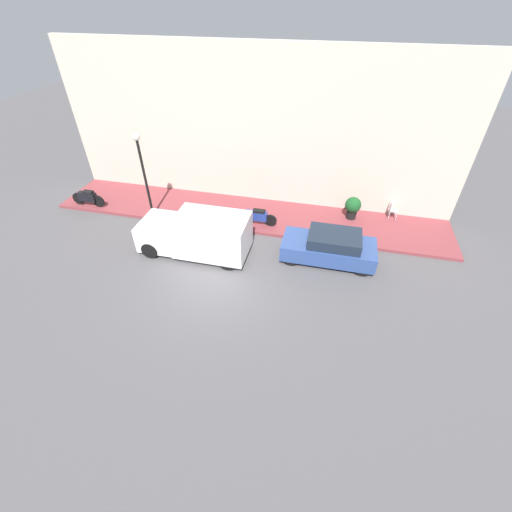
{
  "coord_description": "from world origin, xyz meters",
  "views": [
    {
      "loc": [
        -9.44,
        -3.9,
        9.38
      ],
      "look_at": [
        1.26,
        -1.37,
        0.6
      ],
      "focal_mm": 24.0,
      "sensor_mm": 36.0,
      "label": 1
    }
  ],
  "objects_px": {
    "potted_plant": "(353,207)",
    "cafe_chair": "(392,209)",
    "delivery_van": "(196,234)",
    "streetlamp": "(142,162)",
    "motorcycle_black": "(88,198)",
    "parked_car": "(330,247)",
    "motorcycle_blue": "(256,216)"
  },
  "relations": [
    {
      "from": "motorcycle_black",
      "to": "motorcycle_blue",
      "type": "xyz_separation_m",
      "value": [
        0.3,
        -9.01,
        -0.03
      ]
    },
    {
      "from": "delivery_van",
      "to": "streetlamp",
      "type": "xyz_separation_m",
      "value": [
        2.15,
        3.26,
        2.03
      ]
    },
    {
      "from": "delivery_van",
      "to": "streetlamp",
      "type": "height_order",
      "value": "streetlamp"
    },
    {
      "from": "motorcycle_black",
      "to": "streetlamp",
      "type": "height_order",
      "value": "streetlamp"
    },
    {
      "from": "delivery_van",
      "to": "cafe_chair",
      "type": "distance_m",
      "value": 9.69
    },
    {
      "from": "streetlamp",
      "to": "delivery_van",
      "type": "bearing_deg",
      "value": -123.37
    },
    {
      "from": "motorcycle_black",
      "to": "cafe_chair",
      "type": "relative_size",
      "value": 2.09
    },
    {
      "from": "delivery_van",
      "to": "motorcycle_black",
      "type": "relative_size",
      "value": 2.61
    },
    {
      "from": "parked_car",
      "to": "delivery_van",
      "type": "bearing_deg",
      "value": 97.69
    },
    {
      "from": "parked_car",
      "to": "potted_plant",
      "type": "height_order",
      "value": "parked_car"
    },
    {
      "from": "motorcycle_blue",
      "to": "cafe_chair",
      "type": "distance_m",
      "value": 6.77
    },
    {
      "from": "cafe_chair",
      "to": "parked_car",
      "type": "bearing_deg",
      "value": 144.0
    },
    {
      "from": "potted_plant",
      "to": "cafe_chair",
      "type": "distance_m",
      "value": 1.99
    },
    {
      "from": "cafe_chair",
      "to": "streetlamp",
      "type": "bearing_deg",
      "value": 102.03
    },
    {
      "from": "parked_car",
      "to": "cafe_chair",
      "type": "relative_size",
      "value": 4.49
    },
    {
      "from": "delivery_van",
      "to": "motorcycle_blue",
      "type": "distance_m",
      "value": 3.3
    },
    {
      "from": "delivery_van",
      "to": "potted_plant",
      "type": "bearing_deg",
      "value": -57.43
    },
    {
      "from": "parked_car",
      "to": "motorcycle_blue",
      "type": "xyz_separation_m",
      "value": [
        1.79,
        3.61,
        -0.07
      ]
    },
    {
      "from": "potted_plant",
      "to": "cafe_chair",
      "type": "xyz_separation_m",
      "value": [
        0.46,
        -1.93,
        -0.14
      ]
    },
    {
      "from": "cafe_chair",
      "to": "delivery_van",
      "type": "bearing_deg",
      "value": 118.7
    },
    {
      "from": "streetlamp",
      "to": "cafe_chair",
      "type": "height_order",
      "value": "streetlamp"
    },
    {
      "from": "streetlamp",
      "to": "motorcycle_black",
      "type": "bearing_deg",
      "value": 88.2
    },
    {
      "from": "motorcycle_blue",
      "to": "potted_plant",
      "type": "relative_size",
      "value": 1.8
    },
    {
      "from": "parked_car",
      "to": "motorcycle_blue",
      "type": "distance_m",
      "value": 4.03
    },
    {
      "from": "parked_car",
      "to": "streetlamp",
      "type": "height_order",
      "value": "streetlamp"
    },
    {
      "from": "potted_plant",
      "to": "cafe_chair",
      "type": "relative_size",
      "value": 1.29
    },
    {
      "from": "parked_car",
      "to": "motorcycle_blue",
      "type": "height_order",
      "value": "parked_car"
    },
    {
      "from": "parked_car",
      "to": "delivery_van",
      "type": "distance_m",
      "value": 5.73
    },
    {
      "from": "parked_car",
      "to": "potted_plant",
      "type": "relative_size",
      "value": 3.48
    },
    {
      "from": "motorcycle_blue",
      "to": "streetlamp",
      "type": "xyz_separation_m",
      "value": [
        -0.41,
        5.32,
        2.39
      ]
    },
    {
      "from": "delivery_van",
      "to": "motorcycle_black",
      "type": "bearing_deg",
      "value": 71.98
    },
    {
      "from": "motorcycle_blue",
      "to": "delivery_van",
      "type": "bearing_deg",
      "value": 141.15
    }
  ]
}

